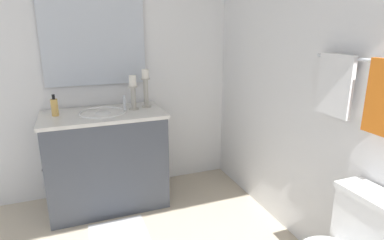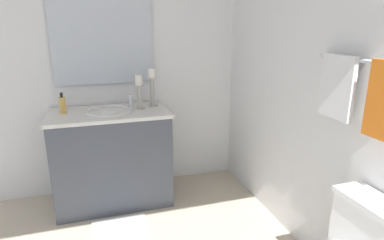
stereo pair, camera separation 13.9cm
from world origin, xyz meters
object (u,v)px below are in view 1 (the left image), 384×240
(sink_basin, at_px, (103,117))
(soap_bottle, at_px, (55,107))
(candle_holder_short, at_px, (133,91))
(towel_bar, at_px, (367,60))
(vanity_cabinet, at_px, (107,160))
(mirror, at_px, (94,36))
(towel_near_vanity, at_px, (335,85))
(candle_holder_tall, at_px, (146,87))

(sink_basin, height_order, soap_bottle, soap_bottle)
(candle_holder_short, relative_size, towel_bar, 0.42)
(vanity_cabinet, bearing_deg, sink_basin, 90.00)
(soap_bottle, bearing_deg, mirror, 121.54)
(candle_holder_short, bearing_deg, towel_bar, 32.82)
(soap_bottle, bearing_deg, candle_holder_short, 88.12)
(mirror, height_order, towel_near_vanity, mirror)
(sink_basin, relative_size, candle_holder_tall, 1.16)
(towel_bar, bearing_deg, vanity_cabinet, -139.92)
(vanity_cabinet, distance_m, mirror, 1.10)
(mirror, xyz_separation_m, candle_holder_tall, (0.20, 0.40, -0.45))
(mirror, distance_m, towel_near_vanity, 2.02)
(vanity_cabinet, xyz_separation_m, candle_holder_short, (-0.03, 0.27, 0.60))
(towel_bar, xyz_separation_m, towel_near_vanity, (-0.18, -0.02, -0.16))
(vanity_cabinet, height_order, sink_basin, sink_basin)
(candle_holder_tall, relative_size, towel_bar, 0.47)
(candle_holder_tall, bearing_deg, vanity_cabinet, -78.93)
(mirror, distance_m, candle_holder_tall, 0.63)
(candle_holder_tall, relative_size, towel_near_vanity, 0.94)
(vanity_cabinet, relative_size, candle_holder_tall, 3.00)
(vanity_cabinet, bearing_deg, towel_near_vanity, 43.41)
(candle_holder_tall, bearing_deg, towel_bar, 28.51)
(candle_holder_tall, bearing_deg, towel_near_vanity, 31.05)
(towel_near_vanity, bearing_deg, towel_bar, 5.62)
(mirror, distance_m, candle_holder_short, 0.60)
(mirror, height_order, candle_holder_short, mirror)
(vanity_cabinet, distance_m, towel_near_vanity, 1.96)
(candle_holder_short, bearing_deg, soap_bottle, -91.88)
(vanity_cabinet, relative_size, soap_bottle, 5.77)
(mirror, height_order, candle_holder_tall, mirror)
(vanity_cabinet, bearing_deg, towel_bar, 40.08)
(towel_bar, height_order, towel_near_vanity, towel_near_vanity)
(vanity_cabinet, xyz_separation_m, towel_near_vanity, (1.30, 1.23, 0.81))
(vanity_cabinet, bearing_deg, mirror, 179.99)
(candle_holder_tall, distance_m, soap_bottle, 0.79)
(vanity_cabinet, distance_m, candle_holder_tall, 0.74)
(mirror, relative_size, soap_bottle, 4.96)
(candle_holder_short, height_order, towel_bar, towel_bar)
(soap_bottle, bearing_deg, candle_holder_tall, 92.20)
(sink_basin, height_order, candle_holder_tall, candle_holder_tall)
(mirror, height_order, towel_bar, mirror)
(candle_holder_short, distance_m, towel_near_vanity, 1.65)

